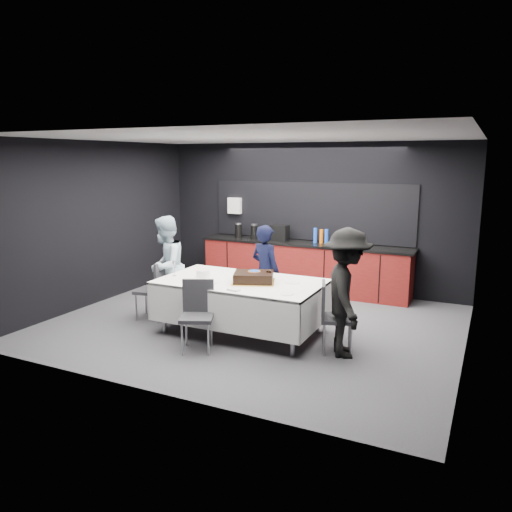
{
  "coord_description": "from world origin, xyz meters",
  "views": [
    {
      "loc": [
        3.21,
        -6.56,
        2.51
      ],
      "look_at": [
        0.0,
        0.1,
        1.05
      ],
      "focal_mm": 35.0,
      "sensor_mm": 36.0,
      "label": 1
    }
  ],
  "objects_px": {
    "plate_stack": "(203,273)",
    "chair_left": "(155,286)",
    "chair_near": "(197,310)",
    "cake_assembly": "(254,277)",
    "champagne_flute": "(174,265)",
    "person_center": "(265,272)",
    "person_right": "(347,293)",
    "party_table": "(241,290)",
    "chair_right": "(331,312)",
    "person_left": "(166,266)"
  },
  "relations": [
    {
      "from": "plate_stack",
      "to": "chair_left",
      "type": "height_order",
      "value": "chair_left"
    },
    {
      "from": "chair_left",
      "to": "chair_near",
      "type": "relative_size",
      "value": 1.0
    },
    {
      "from": "plate_stack",
      "to": "chair_left",
      "type": "xyz_separation_m",
      "value": [
        -0.89,
        0.0,
        -0.3
      ]
    },
    {
      "from": "cake_assembly",
      "to": "champagne_flute",
      "type": "xyz_separation_m",
      "value": [
        -1.24,
        -0.15,
        0.09
      ]
    },
    {
      "from": "chair_near",
      "to": "person_center",
      "type": "height_order",
      "value": "person_center"
    },
    {
      "from": "chair_left",
      "to": "chair_near",
      "type": "height_order",
      "value": "same"
    },
    {
      "from": "cake_assembly",
      "to": "chair_near",
      "type": "xyz_separation_m",
      "value": [
        -0.45,
        -0.78,
        -0.32
      ]
    },
    {
      "from": "chair_near",
      "to": "person_right",
      "type": "bearing_deg",
      "value": 18.91
    },
    {
      "from": "chair_left",
      "to": "person_right",
      "type": "relative_size",
      "value": 0.56
    },
    {
      "from": "person_right",
      "to": "champagne_flute",
      "type": "bearing_deg",
      "value": 67.64
    },
    {
      "from": "party_table",
      "to": "chair_right",
      "type": "xyz_separation_m",
      "value": [
        1.39,
        -0.13,
        -0.11
      ]
    },
    {
      "from": "cake_assembly",
      "to": "person_left",
      "type": "height_order",
      "value": "person_left"
    },
    {
      "from": "chair_right",
      "to": "person_left",
      "type": "bearing_deg",
      "value": 173.08
    },
    {
      "from": "chair_left",
      "to": "person_right",
      "type": "distance_m",
      "value": 3.13
    },
    {
      "from": "champagne_flute",
      "to": "person_center",
      "type": "distance_m",
      "value": 1.44
    },
    {
      "from": "chair_near",
      "to": "person_left",
      "type": "relative_size",
      "value": 0.57
    },
    {
      "from": "plate_stack",
      "to": "chair_near",
      "type": "bearing_deg",
      "value": -63.52
    },
    {
      "from": "chair_right",
      "to": "chair_near",
      "type": "xyz_separation_m",
      "value": [
        -1.63,
        -0.66,
        0.0
      ]
    },
    {
      "from": "cake_assembly",
      "to": "person_center",
      "type": "bearing_deg",
      "value": 102.94
    },
    {
      "from": "party_table",
      "to": "person_left",
      "type": "relative_size",
      "value": 1.44
    },
    {
      "from": "plate_stack",
      "to": "person_center",
      "type": "xyz_separation_m",
      "value": [
        0.65,
        0.81,
        -0.08
      ]
    },
    {
      "from": "party_table",
      "to": "person_right",
      "type": "relative_size",
      "value": 1.4
    },
    {
      "from": "cake_assembly",
      "to": "chair_near",
      "type": "distance_m",
      "value": 0.95
    },
    {
      "from": "chair_left",
      "to": "person_center",
      "type": "distance_m",
      "value": 1.75
    },
    {
      "from": "chair_right",
      "to": "person_center",
      "type": "height_order",
      "value": "person_center"
    },
    {
      "from": "party_table",
      "to": "person_left",
      "type": "bearing_deg",
      "value": 171.57
    },
    {
      "from": "plate_stack",
      "to": "champagne_flute",
      "type": "height_order",
      "value": "champagne_flute"
    },
    {
      "from": "cake_assembly",
      "to": "chair_left",
      "type": "distance_m",
      "value": 1.76
    },
    {
      "from": "chair_right",
      "to": "chair_near",
      "type": "height_order",
      "value": "same"
    },
    {
      "from": "plate_stack",
      "to": "champagne_flute",
      "type": "xyz_separation_m",
      "value": [
        -0.41,
        -0.15,
        0.11
      ]
    },
    {
      "from": "champagne_flute",
      "to": "chair_near",
      "type": "xyz_separation_m",
      "value": [
        0.79,
        -0.63,
        -0.4
      ]
    },
    {
      "from": "plate_stack",
      "to": "person_right",
      "type": "relative_size",
      "value": 0.12
    },
    {
      "from": "chair_right",
      "to": "plate_stack",
      "type": "bearing_deg",
      "value": 176.94
    },
    {
      "from": "cake_assembly",
      "to": "person_right",
      "type": "bearing_deg",
      "value": -6.3
    },
    {
      "from": "champagne_flute",
      "to": "chair_near",
      "type": "distance_m",
      "value": 1.09
    },
    {
      "from": "cake_assembly",
      "to": "plate_stack",
      "type": "bearing_deg",
      "value": -179.39
    },
    {
      "from": "chair_near",
      "to": "person_right",
      "type": "distance_m",
      "value": 1.96
    },
    {
      "from": "cake_assembly",
      "to": "chair_near",
      "type": "bearing_deg",
      "value": -119.89
    },
    {
      "from": "plate_stack",
      "to": "person_left",
      "type": "xyz_separation_m",
      "value": [
        -0.85,
        0.24,
        -0.02
      ]
    },
    {
      "from": "chair_near",
      "to": "chair_right",
      "type": "bearing_deg",
      "value": 22.14
    },
    {
      "from": "cake_assembly",
      "to": "person_center",
      "type": "height_order",
      "value": "person_center"
    },
    {
      "from": "champagne_flute",
      "to": "person_right",
      "type": "distance_m",
      "value": 2.63
    },
    {
      "from": "champagne_flute",
      "to": "chair_left",
      "type": "distance_m",
      "value": 0.65
    },
    {
      "from": "chair_left",
      "to": "chair_right",
      "type": "height_order",
      "value": "same"
    },
    {
      "from": "chair_right",
      "to": "person_left",
      "type": "relative_size",
      "value": 0.57
    },
    {
      "from": "cake_assembly",
      "to": "plate_stack",
      "type": "height_order",
      "value": "cake_assembly"
    },
    {
      "from": "person_center",
      "to": "person_left",
      "type": "height_order",
      "value": "person_left"
    },
    {
      "from": "cake_assembly",
      "to": "person_right",
      "type": "xyz_separation_m",
      "value": [
        1.38,
        -0.15,
        -0.02
      ]
    },
    {
      "from": "party_table",
      "to": "chair_left",
      "type": "height_order",
      "value": "chair_left"
    },
    {
      "from": "party_table",
      "to": "chair_near",
      "type": "distance_m",
      "value": 0.84
    }
  ]
}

